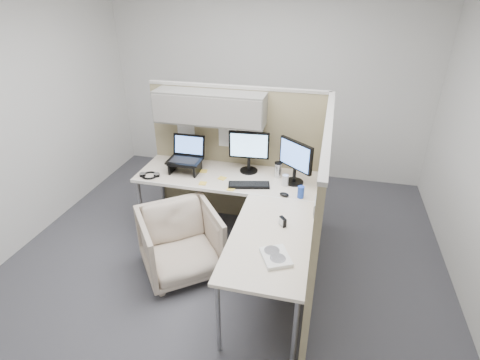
% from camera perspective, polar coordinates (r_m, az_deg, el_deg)
% --- Properties ---
extents(ground, '(4.50, 4.50, 0.00)m').
position_cam_1_polar(ground, '(4.04, -2.28, -12.19)').
color(ground, '#3D3C42').
rests_on(ground, ground).
extents(partition_back, '(2.00, 0.36, 1.63)m').
position_cam_1_polar(partition_back, '(4.23, -2.30, 7.03)').
color(partition_back, '#948661').
rests_on(partition_back, ground).
extents(partition_right, '(0.07, 2.03, 1.63)m').
position_cam_1_polar(partition_right, '(3.40, 11.93, -4.41)').
color(partition_right, '#948661').
rests_on(partition_right, ground).
extents(desk, '(2.00, 1.98, 0.73)m').
position_cam_1_polar(desk, '(3.71, -0.09, -3.13)').
color(desk, beige).
rests_on(desk, ground).
extents(office_chair, '(0.98, 0.97, 0.74)m').
position_cam_1_polar(office_chair, '(3.75, -9.09, -9.00)').
color(office_chair, beige).
rests_on(office_chair, ground).
extents(monitor_left, '(0.44, 0.20, 0.47)m').
position_cam_1_polar(monitor_left, '(4.07, 1.38, 4.81)').
color(monitor_left, black).
rests_on(monitor_left, desk).
extents(monitor_right, '(0.36, 0.31, 0.47)m').
position_cam_1_polar(monitor_right, '(3.87, 8.45, 3.20)').
color(monitor_right, black).
rests_on(monitor_right, desk).
extents(laptop_station, '(0.37, 0.32, 0.38)m').
position_cam_1_polar(laptop_station, '(4.18, -8.25, 3.23)').
color(laptop_station, black).
rests_on(laptop_station, desk).
extents(keyboard, '(0.45, 0.24, 0.02)m').
position_cam_1_polar(keyboard, '(3.88, 1.37, -0.77)').
color(keyboard, black).
rests_on(keyboard, desk).
extents(mouse, '(0.11, 0.09, 0.03)m').
position_cam_1_polar(mouse, '(3.72, 6.76, -2.21)').
color(mouse, black).
rests_on(mouse, desk).
extents(travel_mug, '(0.08, 0.08, 0.17)m').
position_cam_1_polar(travel_mug, '(4.05, 5.82, 1.57)').
color(travel_mug, silver).
rests_on(travel_mug, desk).
extents(soda_can_green, '(0.07, 0.07, 0.12)m').
position_cam_1_polar(soda_can_green, '(3.70, 9.25, -1.82)').
color(soda_can_green, '#1E3FA5').
rests_on(soda_can_green, desk).
extents(soda_can_silver, '(0.07, 0.07, 0.12)m').
position_cam_1_polar(soda_can_silver, '(3.89, 6.92, -0.05)').
color(soda_can_silver, silver).
rests_on(soda_can_silver, desk).
extents(sticky_note_b, '(0.08, 0.08, 0.01)m').
position_cam_1_polar(sticky_note_b, '(3.82, -1.40, -1.38)').
color(sticky_note_b, yellow).
rests_on(sticky_note_b, desk).
extents(sticky_note_d, '(0.09, 0.09, 0.01)m').
position_cam_1_polar(sticky_note_d, '(4.03, -2.74, 0.27)').
color(sticky_note_d, yellow).
rests_on(sticky_note_d, desk).
extents(sticky_note_c, '(0.09, 0.09, 0.01)m').
position_cam_1_polar(sticky_note_c, '(4.20, -5.53, 1.36)').
color(sticky_note_c, yellow).
rests_on(sticky_note_c, desk).
extents(sticky_note_a, '(0.08, 0.08, 0.01)m').
position_cam_1_polar(sticky_note_a, '(3.95, -5.69, -0.51)').
color(sticky_note_a, yellow).
rests_on(sticky_note_a, desk).
extents(headphones, '(0.22, 0.21, 0.03)m').
position_cam_1_polar(headphones, '(4.19, -13.61, 0.72)').
color(headphones, black).
rests_on(headphones, desk).
extents(paper_stack, '(0.29, 0.31, 0.03)m').
position_cam_1_polar(paper_stack, '(2.93, 5.47, -11.57)').
color(paper_stack, white).
rests_on(paper_stack, desk).
extents(desk_clock, '(0.07, 0.08, 0.08)m').
position_cam_1_polar(desk_clock, '(3.27, 6.52, -6.32)').
color(desk_clock, black).
rests_on(desk_clock, desk).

